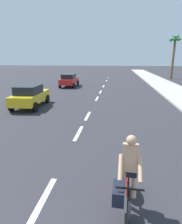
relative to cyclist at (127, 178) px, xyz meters
name	(u,v)px	position (x,y,z in m)	size (l,w,h in m)	color
ground_plane	(100,92)	(-1.99, 15.91, -0.83)	(160.00, 160.00, 0.00)	#2D2D33
sidewalk_strip	(172,90)	(5.75, 17.91, -0.76)	(3.60, 80.00, 0.14)	#B2ADA3
lane_stripe_1	(42,201)	(-1.99, -0.02, -0.83)	(0.16, 1.80, 0.01)	white
lane_stripe_2	(79,133)	(-1.99, 4.40, -0.83)	(0.16, 1.80, 0.01)	white
lane_stripe_3	(88,116)	(-1.99, 7.20, -0.83)	(0.16, 1.80, 0.01)	white
lane_stripe_4	(97,99)	(-1.99, 12.44, -0.83)	(0.16, 1.80, 0.01)	white
lane_stripe_5	(100,92)	(-1.99, 15.87, -0.83)	(0.16, 1.80, 0.01)	white
lane_stripe_6	(104,86)	(-1.99, 20.20, -0.83)	(0.16, 1.80, 0.01)	white
lane_stripe_7	(107,81)	(-1.99, 26.82, -0.83)	(0.16, 1.80, 0.01)	white
lane_stripe_8	(108,77)	(-1.99, 32.21, -0.83)	(0.16, 1.80, 0.01)	white
cyclist	(127,178)	(0.00, 0.00, 0.00)	(0.62, 1.71, 1.82)	black
parked_car_yellow	(30,96)	(-6.41, 8.84, 0.00)	(1.97, 3.93, 1.57)	gold
parked_car_red	(69,80)	(-6.21, 19.31, 0.00)	(1.85, 3.92, 1.57)	red
palm_tree_distant	(175,45)	(8.89, 30.87, 4.72)	(1.90, 1.70, 7.38)	brown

